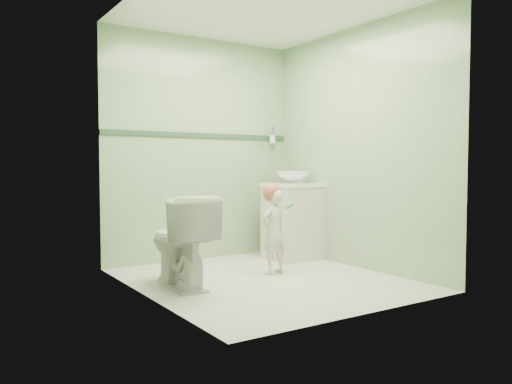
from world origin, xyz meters
TOP-DOWN VIEW (x-y plane):
  - ground at (0.00, 0.00)m, footprint 2.50×2.50m
  - room_shell at (0.00, 0.00)m, footprint 2.50×2.54m
  - trim_stripe at (0.00, 1.24)m, footprint 2.20×0.02m
  - vanity at (0.84, 0.70)m, footprint 0.52×0.50m
  - counter at (0.84, 0.70)m, footprint 0.54×0.52m
  - basin at (0.84, 0.70)m, footprint 0.37×0.37m
  - faucet at (0.84, 0.89)m, footprint 0.03×0.13m
  - cup_holder at (0.89, 1.18)m, footprint 0.26×0.07m
  - toilet at (-0.74, 0.17)m, footprint 0.48×0.79m
  - toddler at (0.21, 0.17)m, footprint 0.32×0.25m
  - hair_cap at (0.21, 0.20)m, footprint 0.18×0.18m
  - teal_toothbrush at (0.31, 0.06)m, footprint 0.11×0.14m

SIDE VIEW (x-z plane):
  - ground at x=0.00m, z-range 0.00..0.00m
  - toilet at x=-0.74m, z-range 0.00..0.78m
  - vanity at x=0.84m, z-range 0.00..0.80m
  - toddler at x=0.21m, z-range 0.00..0.80m
  - teal_toothbrush at x=0.31m, z-range 0.60..0.69m
  - hair_cap at x=0.21m, z-range 0.68..0.85m
  - counter at x=0.84m, z-range 0.79..0.83m
  - basin at x=0.84m, z-range 0.83..0.96m
  - faucet at x=0.84m, z-range 0.88..1.06m
  - room_shell at x=0.00m, z-range 0.00..2.40m
  - cup_holder at x=0.89m, z-range 1.23..1.44m
  - trim_stripe at x=0.00m, z-range 1.33..1.38m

